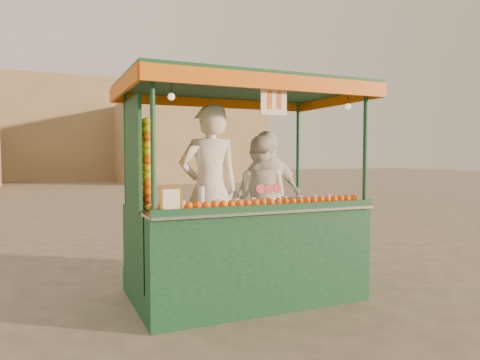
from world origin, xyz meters
name	(u,v)px	position (x,y,z in m)	size (l,w,h in m)	color
ground	(229,301)	(0.00, 0.00, 0.00)	(90.00, 90.00, 0.00)	brown
building_right	(188,144)	(7.00, 24.00, 2.50)	(9.00, 6.00, 5.00)	tan
building_center	(41,130)	(-2.00, 30.00, 3.50)	(14.00, 7.00, 7.00)	tan
juice_cart	(240,229)	(0.16, 0.05, 0.80)	(2.73, 1.77, 2.48)	#0D331C
vendor_left	(209,190)	(-0.16, 0.18, 1.25)	(0.71, 0.47, 1.93)	silver
vendor_middle	(259,200)	(0.60, 0.44, 1.09)	(0.99, 0.95, 1.60)	white
vendor_right	(268,197)	(0.72, 0.43, 1.12)	(1.03, 0.54, 1.67)	white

